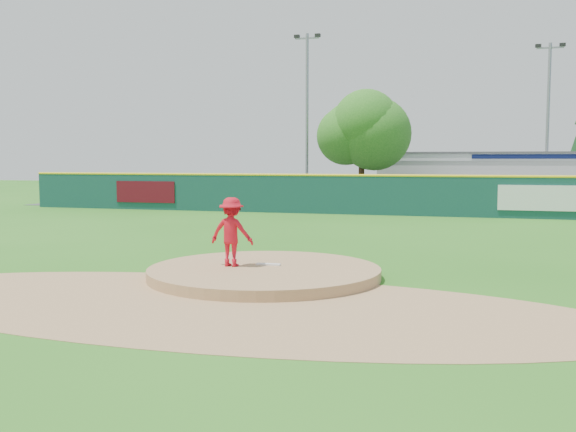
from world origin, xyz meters
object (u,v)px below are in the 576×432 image
(deciduous_tree, at_px, (362,131))
(van, at_px, (405,194))
(pitcher, at_px, (232,232))
(playground_slide, at_px, (172,191))
(pool_building_grp, at_px, (494,176))
(light_pole_left, at_px, (307,110))
(light_pole_right, at_px, (548,116))

(deciduous_tree, bearing_deg, van, -17.07)
(pitcher, distance_m, playground_slide, 26.64)
(pool_building_grp, xyz_separation_m, playground_slide, (-19.92, -8.88, -0.89))
(pitcher, xyz_separation_m, van, (1.59, 24.20, -0.31))
(light_pole_left, bearing_deg, van, -22.82)
(van, distance_m, playground_slide, 14.75)
(light_pole_right, bearing_deg, pitcher, -108.63)
(van, bearing_deg, pool_building_grp, -25.33)
(pitcher, bearing_deg, van, -91.58)
(pool_building_grp, height_order, light_pole_left, light_pole_left)
(van, height_order, light_pole_right, light_pole_right)
(van, distance_m, light_pole_right, 10.67)
(deciduous_tree, bearing_deg, pool_building_grp, 41.16)
(light_pole_left, xyz_separation_m, light_pole_right, (15.00, 2.00, -0.51))
(pitcher, height_order, playground_slide, pitcher)
(pitcher, height_order, light_pole_left, light_pole_left)
(pool_building_grp, bearing_deg, light_pole_right, -44.95)
(pitcher, xyz_separation_m, deciduous_tree, (-1.20, 25.06, 3.48))
(playground_slide, bearing_deg, pitcher, -60.49)
(pool_building_grp, relative_size, light_pole_right, 1.52)
(deciduous_tree, bearing_deg, light_pole_right, 19.98)
(pitcher, distance_m, deciduous_tree, 25.33)
(pitcher, relative_size, deciduous_tree, 0.22)
(pitcher, height_order, light_pole_right, light_pole_right)
(pitcher, distance_m, van, 24.26)
(deciduous_tree, height_order, light_pole_left, light_pole_left)
(light_pole_left, bearing_deg, deciduous_tree, -26.57)
(van, height_order, deciduous_tree, deciduous_tree)
(van, relative_size, light_pole_left, 0.48)
(pool_building_grp, relative_size, light_pole_left, 1.38)
(pool_building_grp, relative_size, playground_slide, 5.48)
(pitcher, height_order, pool_building_grp, pool_building_grp)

